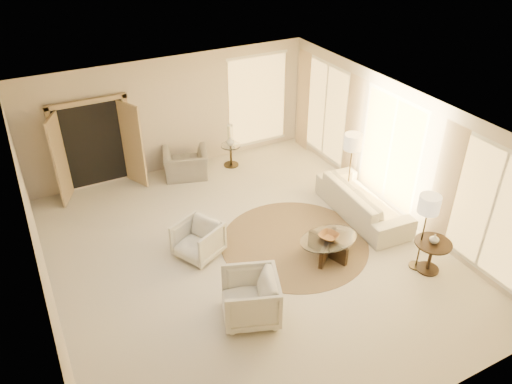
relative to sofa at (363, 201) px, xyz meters
name	(u,v)px	position (x,y,z in m)	size (l,w,h in m)	color
room	(247,194)	(-2.81, -0.08, 1.05)	(7.04, 8.04, 2.83)	beige
windows_right	(393,153)	(0.64, 0.02, 1.00)	(0.10, 6.40, 2.40)	#F3C161
window_back_corner	(258,101)	(-0.51, 3.87, 1.00)	(1.70, 0.10, 2.40)	#F3C161
curtains_right	(363,138)	(0.59, 0.92, 0.95)	(0.06, 5.20, 2.60)	#CBB18F
french_doors	(95,147)	(-4.71, 3.73, 0.71)	(1.95, 0.66, 2.16)	tan
area_rug	(294,243)	(-1.80, -0.18, -0.35)	(2.94, 2.94, 0.01)	#443321
sofa	(363,201)	(0.00, 0.00, 0.00)	(2.41, 0.94, 0.70)	beige
armchair_left	(198,238)	(-3.63, 0.36, 0.04)	(0.77, 0.72, 0.79)	beige
armchair_right	(250,296)	(-3.48, -1.54, 0.11)	(0.89, 0.83, 0.92)	beige
accent_chair	(185,160)	(-2.76, 3.32, 0.10)	(1.04, 0.68, 0.91)	gray
coffee_table	(328,245)	(-1.46, -0.82, -0.08)	(1.45, 1.45, 0.43)	black
end_table	(431,251)	(-0.03, -2.01, 0.08)	(0.67, 0.67, 0.63)	black
side_table	(231,153)	(-1.56, 3.32, -0.01)	(0.49, 0.49, 0.57)	#2C2516
floor_lamp_near	(353,145)	(0.09, 0.66, 1.02)	(0.39, 0.39, 1.61)	#2C2516
floor_lamp_far	(429,208)	(-0.15, -1.85, 0.97)	(0.38, 0.38, 1.56)	#2C2516
bowl	(329,236)	(-1.46, -0.82, 0.12)	(0.36, 0.36, 0.09)	brown
end_vase	(434,239)	(-0.03, -2.01, 0.36)	(0.17, 0.17, 0.18)	silver
side_vase	(230,141)	(-1.56, 3.32, 0.33)	(0.21, 0.21, 0.22)	silver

